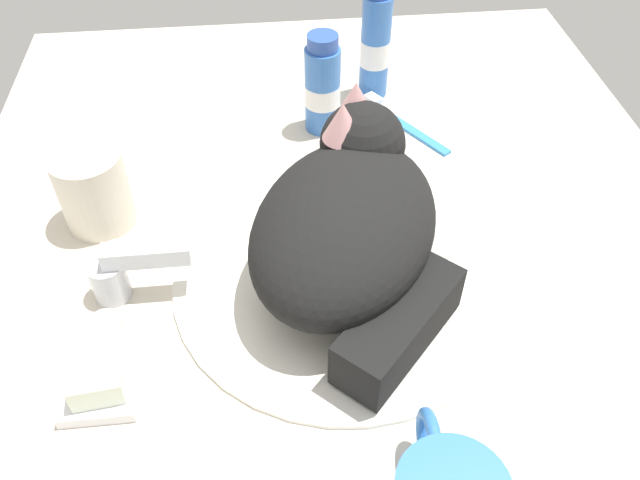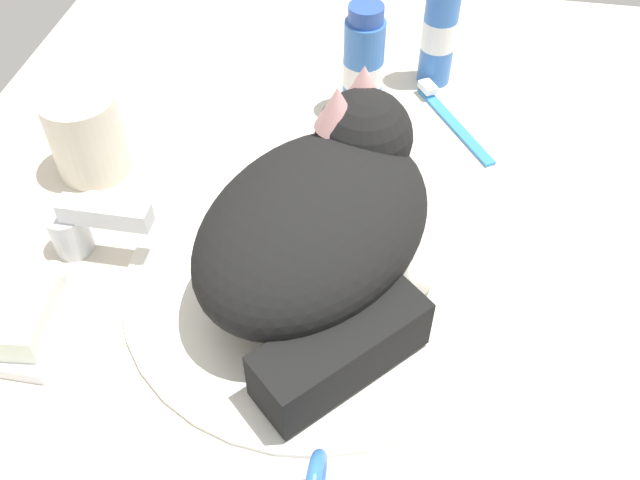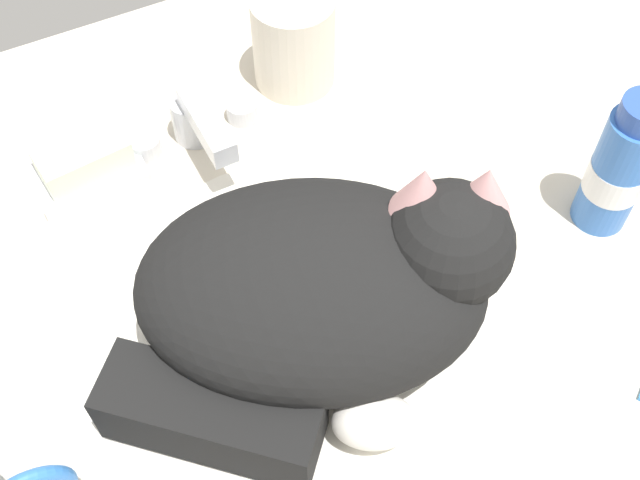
{
  "view_description": "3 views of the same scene",
  "coord_description": "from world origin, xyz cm",
  "px_view_note": "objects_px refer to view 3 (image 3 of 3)",
  "views": [
    {
      "loc": [
        -42.62,
        6.8,
        48.83
      ],
      "look_at": [
        0.25,
        2.26,
        5.2
      ],
      "focal_mm": 36.18,
      "sensor_mm": 36.0,
      "label": 1
    },
    {
      "loc": [
        -39.08,
        -7.31,
        48.48
      ],
      "look_at": [
        -0.16,
        -0.52,
        5.58
      ],
      "focal_mm": 39.24,
      "sensor_mm": 36.0,
      "label": 2
    },
    {
      "loc": [
        -12.22,
        -24.92,
        51.6
      ],
      "look_at": [
        2.59,
        3.73,
        5.97
      ],
      "focal_mm": 44.39,
      "sensor_mm": 36.0,
      "label": 3
    }
  ],
  "objects_px": {
    "faucet": "(197,122)",
    "rinse_cup": "(294,41)",
    "soap_bar": "(82,156)",
    "toothpaste_bottle": "(619,168)",
    "cat": "(326,291)"
  },
  "relations": [
    {
      "from": "faucet",
      "to": "rinse_cup",
      "type": "xyz_separation_m",
      "value": [
        0.11,
        0.04,
        0.02
      ]
    },
    {
      "from": "rinse_cup",
      "to": "soap_bar",
      "type": "height_order",
      "value": "rinse_cup"
    },
    {
      "from": "faucet",
      "to": "toothpaste_bottle",
      "type": "distance_m",
      "value": 0.34
    },
    {
      "from": "cat",
      "to": "rinse_cup",
      "type": "bearing_deg",
      "value": 68.24
    },
    {
      "from": "faucet",
      "to": "rinse_cup",
      "type": "height_order",
      "value": "rinse_cup"
    },
    {
      "from": "faucet",
      "to": "toothpaste_bottle",
      "type": "height_order",
      "value": "toothpaste_bottle"
    },
    {
      "from": "rinse_cup",
      "to": "soap_bar",
      "type": "relative_size",
      "value": 1.2
    },
    {
      "from": "rinse_cup",
      "to": "soap_bar",
      "type": "bearing_deg",
      "value": -172.57
    },
    {
      "from": "cat",
      "to": "faucet",
      "type": "bearing_deg",
      "value": 91.78
    },
    {
      "from": "faucet",
      "to": "soap_bar",
      "type": "distance_m",
      "value": 0.1
    },
    {
      "from": "soap_bar",
      "to": "cat",
      "type": "bearing_deg",
      "value": -65.62
    },
    {
      "from": "soap_bar",
      "to": "faucet",
      "type": "bearing_deg",
      "value": -5.1
    },
    {
      "from": "faucet",
      "to": "cat",
      "type": "bearing_deg",
      "value": -88.22
    },
    {
      "from": "toothpaste_bottle",
      "to": "faucet",
      "type": "bearing_deg",
      "value": 139.24
    },
    {
      "from": "faucet",
      "to": "cat",
      "type": "relative_size",
      "value": 0.39
    }
  ]
}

